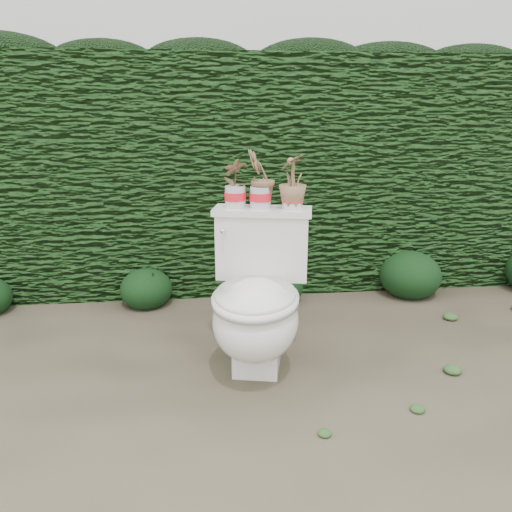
{
  "coord_description": "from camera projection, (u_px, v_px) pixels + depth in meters",
  "views": [
    {
      "loc": [
        -0.05,
        -2.14,
        1.27
      ],
      "look_at": [
        0.22,
        0.25,
        0.55
      ],
      "focal_mm": 35.0,
      "sensor_mm": 36.0,
      "label": 1
    }
  ],
  "objects": [
    {
      "name": "ground",
      "position": [
        217.0,
        381.0,
        2.41
      ],
      "size": [
        60.0,
        60.0,
        0.0
      ],
      "primitive_type": "plane",
      "color": "brown",
      "rests_on": "ground"
    },
    {
      "name": "hedge",
      "position": [
        207.0,
        173.0,
        3.7
      ],
      "size": [
        8.0,
        1.0,
        1.6
      ],
      "primitive_type": "cube",
      "color": "#214B19",
      "rests_on": "ground"
    },
    {
      "name": "house_wall",
      "position": [
        239.0,
        57.0,
        7.61
      ],
      "size": [
        8.0,
        3.5,
        4.0
      ],
      "primitive_type": "cube",
      "color": "silver",
      "rests_on": "ground"
    },
    {
      "name": "toilet",
      "position": [
        257.0,
        302.0,
        2.43
      ],
      "size": [
        0.59,
        0.76,
        0.78
      ],
      "rotation": [
        0.0,
        0.0,
        -0.22
      ],
      "color": "silver",
      "rests_on": "ground"
    },
    {
      "name": "potted_plant_left",
      "position": [
        235.0,
        184.0,
        2.52
      ],
      "size": [
        0.15,
        0.13,
        0.24
      ],
      "primitive_type": "imported",
      "rotation": [
        0.0,
        0.0,
        3.56
      ],
      "color": "#387D26",
      "rests_on": "toilet"
    },
    {
      "name": "potted_plant_center",
      "position": [
        260.0,
        180.0,
        2.5
      ],
      "size": [
        0.2,
        0.19,
        0.28
      ],
      "primitive_type": "imported",
      "rotation": [
        0.0,
        0.0,
        3.82
      ],
      "color": "#387D26",
      "rests_on": "toilet"
    },
    {
      "name": "potted_plant_right",
      "position": [
        293.0,
        183.0,
        2.49
      ],
      "size": [
        0.2,
        0.2,
        0.26
      ],
      "primitive_type": "imported",
      "rotation": [
        0.0,
        0.0,
        4.22
      ],
      "color": "#387D26",
      "rests_on": "toilet"
    },
    {
      "name": "liriope_clump_2",
      "position": [
        146.0,
        285.0,
        3.3
      ],
      "size": [
        0.34,
        0.34,
        0.27
      ],
      "primitive_type": "ellipsoid",
      "color": "black",
      "rests_on": "ground"
    },
    {
      "name": "liriope_clump_3",
      "position": [
        279.0,
        283.0,
        3.36
      ],
      "size": [
        0.33,
        0.33,
        0.26
      ],
      "primitive_type": "ellipsoid",
      "color": "black",
      "rests_on": "ground"
    },
    {
      "name": "liriope_clump_4",
      "position": [
        411.0,
        271.0,
        3.48
      ],
      "size": [
        0.42,
        0.42,
        0.34
      ],
      "primitive_type": "ellipsoid",
      "color": "black",
      "rests_on": "ground"
    }
  ]
}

